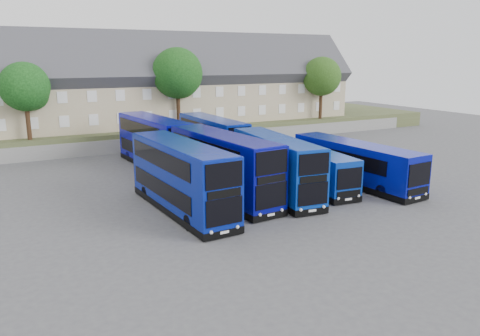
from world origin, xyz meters
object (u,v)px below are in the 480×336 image
at_px(dd_front_mid, 223,167).
at_px(tree_mid, 178,75).
at_px(coach_east_a, 308,167).
at_px(tree_far, 326,73).
at_px(tree_east, 322,78).
at_px(dd_front_left, 182,178).
at_px(tree_west, 26,89).

bearing_deg(dd_front_mid, tree_mid, 72.45).
height_order(coach_east_a, tree_far, tree_far).
distance_m(tree_mid, tree_east, 20.02).
bearing_deg(dd_front_left, coach_east_a, 3.99).
relative_size(coach_east_a, tree_far, 1.31).
bearing_deg(tree_west, coach_east_a, -48.61).
height_order(dd_front_left, dd_front_mid, dd_front_mid).
distance_m(tree_west, tree_far, 42.58).
height_order(tree_west, tree_east, tree_east).
height_order(dd_front_left, tree_west, tree_west).
xyz_separation_m(coach_east_a, tree_west, (-18.69, 21.20, 5.56)).
bearing_deg(dd_front_left, tree_east, 34.96).
bearing_deg(dd_front_mid, dd_front_left, -163.85).
bearing_deg(tree_far, tree_west, -170.54).
bearing_deg(tree_east, tree_mid, 178.57).
distance_m(tree_mid, tree_far, 26.80).
xyz_separation_m(tree_west, tree_far, (42.00, 7.00, 0.68)).
distance_m(tree_west, tree_mid, 16.04).
relative_size(tree_mid, tree_east, 1.12).
bearing_deg(tree_east, dd_front_mid, -139.46).
bearing_deg(tree_east, tree_far, 49.40).
distance_m(dd_front_mid, tree_mid, 22.99).
relative_size(dd_front_mid, tree_far, 1.38).
distance_m(dd_front_mid, coach_east_a, 7.55).
relative_size(coach_east_a, tree_west, 1.48).
xyz_separation_m(tree_mid, tree_east, (20.00, -0.50, -0.68)).
height_order(dd_front_left, tree_east, tree_east).
height_order(coach_east_a, tree_mid, tree_mid).
distance_m(tree_west, tree_east, 36.00).
distance_m(dd_front_left, tree_west, 24.34).
distance_m(dd_front_mid, tree_far, 42.14).
bearing_deg(tree_far, coach_east_a, -129.58).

